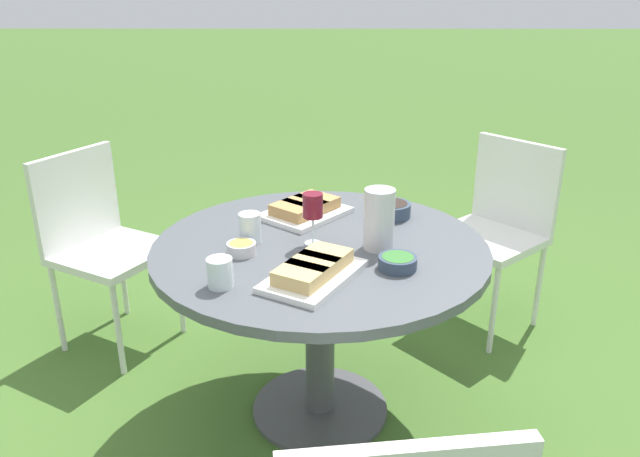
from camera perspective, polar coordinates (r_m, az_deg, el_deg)
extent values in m
plane|color=#446B2B|center=(2.57, 0.00, -16.21)|extent=(40.00, 40.00, 0.00)
cylinder|color=#4C4C51|center=(2.56, 0.00, -16.05)|extent=(0.53, 0.53, 0.02)
cylinder|color=#4C4C51|center=(2.37, 0.00, -9.58)|extent=(0.11, 0.11, 0.66)
cylinder|color=#4C5156|center=(2.21, 0.00, -1.87)|extent=(1.19, 1.19, 0.03)
cube|color=silver|center=(3.03, 14.99, -0.87)|extent=(0.61, 0.61, 0.04)
cube|color=silver|center=(3.11, 17.46, 3.92)|extent=(0.31, 0.35, 0.42)
cylinder|color=silver|center=(3.09, 9.65, -4.70)|extent=(0.03, 0.03, 0.43)
cylinder|color=silver|center=(2.90, 15.59, -7.22)|extent=(0.03, 0.03, 0.43)
cylinder|color=silver|center=(3.36, 13.71, -2.78)|extent=(0.03, 0.03, 0.43)
cylinder|color=silver|center=(3.18, 19.37, -4.93)|extent=(0.03, 0.03, 0.43)
cube|color=silver|center=(2.92, -18.29, -2.16)|extent=(0.58, 0.59, 0.04)
cube|color=silver|center=(2.98, -21.40, 2.63)|extent=(0.24, 0.40, 0.42)
cylinder|color=silver|center=(2.78, -17.97, -8.78)|extent=(0.03, 0.03, 0.43)
cylinder|color=silver|center=(3.02, -12.67, -5.65)|extent=(0.03, 0.03, 0.43)
cylinder|color=silver|center=(3.04, -22.85, -6.75)|extent=(0.03, 0.03, 0.43)
cylinder|color=silver|center=(3.26, -17.60, -4.05)|extent=(0.03, 0.03, 0.43)
cylinder|color=silver|center=(2.14, 5.42, 0.85)|extent=(0.11, 0.11, 0.21)
cone|color=silver|center=(2.11, 4.22, 3.14)|extent=(0.03, 0.03, 0.03)
cylinder|color=silver|center=(2.20, -0.65, -1.39)|extent=(0.06, 0.06, 0.01)
cylinder|color=silver|center=(2.18, -0.65, -0.14)|extent=(0.01, 0.01, 0.10)
cylinder|color=maroon|center=(2.15, -0.66, 2.12)|extent=(0.07, 0.07, 0.09)
cube|color=white|center=(1.95, -0.60, -4.36)|extent=(0.36, 0.41, 0.02)
cube|color=tan|center=(1.87, -1.83, -4.40)|extent=(0.18, 0.17, 0.04)
cube|color=tan|center=(1.94, -0.61, -3.50)|extent=(0.18, 0.17, 0.04)
cube|color=tan|center=(2.00, 0.54, -2.66)|extent=(0.18, 0.17, 0.04)
cube|color=white|center=(2.46, -1.37, 1.39)|extent=(0.39, 0.40, 0.02)
cube|color=#B2844C|center=(2.50, -0.29, 2.50)|extent=(0.19, 0.19, 0.04)
cube|color=#B2844C|center=(2.45, -1.37, 2.08)|extent=(0.19, 0.19, 0.04)
cube|color=#B2844C|center=(2.40, -2.51, 1.63)|extent=(0.19, 0.19, 0.04)
cylinder|color=silver|center=(2.13, -7.20, -1.83)|extent=(0.10, 0.10, 0.04)
cylinder|color=#E0C147|center=(2.13, -7.21, -1.53)|extent=(0.08, 0.08, 0.02)
cylinder|color=#334256|center=(2.03, 7.10, -3.12)|extent=(0.13, 0.13, 0.04)
cylinder|color=#387533|center=(2.02, 7.12, -2.80)|extent=(0.10, 0.10, 0.02)
cylinder|color=#334256|center=(2.46, 6.46, 1.71)|extent=(0.16, 0.16, 0.06)
cylinder|color=#2D231E|center=(2.46, 6.48, 2.07)|extent=(0.13, 0.13, 0.03)
cylinder|color=silver|center=(2.21, -6.42, 0.05)|extent=(0.08, 0.08, 0.11)
cylinder|color=silver|center=(1.91, -9.14, -4.01)|extent=(0.08, 0.08, 0.09)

